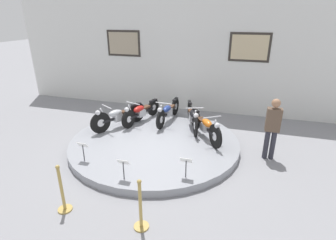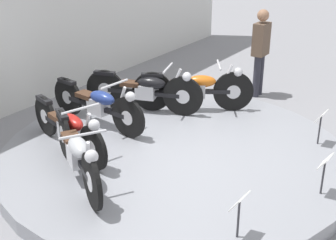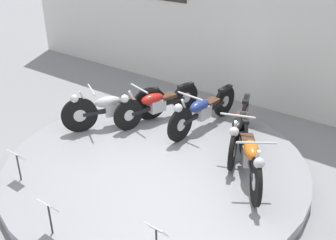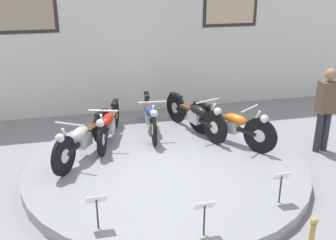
# 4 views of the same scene
# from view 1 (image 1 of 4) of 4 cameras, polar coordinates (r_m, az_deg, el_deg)

# --- Properties ---
(ground_plane) EXTENTS (60.00, 60.00, 0.00)m
(ground_plane) POSITION_cam_1_polar(r_m,az_deg,el_deg) (7.78, -2.87, -5.46)
(ground_plane) COLOR gray
(display_platform) EXTENTS (4.87, 4.87, 0.20)m
(display_platform) POSITION_cam_1_polar(r_m,az_deg,el_deg) (7.74, -2.89, -4.81)
(display_platform) COLOR gray
(display_platform) RESTS_ON ground_plane
(back_wall) EXTENTS (14.00, 0.22, 4.57)m
(back_wall) POSITION_cam_1_polar(r_m,az_deg,el_deg) (10.28, 3.30, 14.75)
(back_wall) COLOR silver
(back_wall) RESTS_ON ground_plane
(motorcycle_silver) EXTENTS (1.10, 1.75, 0.81)m
(motorcycle_silver) POSITION_cam_1_polar(r_m,az_deg,el_deg) (8.46, -10.76, 0.91)
(motorcycle_silver) COLOR black
(motorcycle_silver) RESTS_ON display_platform
(motorcycle_red) EXTENTS (0.68, 1.89, 0.78)m
(motorcycle_red) POSITION_cam_1_polar(r_m,az_deg,el_deg) (8.82, -5.95, 1.89)
(motorcycle_red) COLOR black
(motorcycle_red) RESTS_ON display_platform
(motorcycle_blue) EXTENTS (0.54, 1.97, 0.79)m
(motorcycle_blue) POSITION_cam_1_polar(r_m,az_deg,el_deg) (8.77, -0.01, 1.96)
(motorcycle_blue) COLOR black
(motorcycle_blue) RESTS_ON display_platform
(motorcycle_black) EXTENTS (0.75, 1.92, 0.81)m
(motorcycle_black) POSITION_cam_1_polar(r_m,az_deg,el_deg) (8.34, 5.35, 0.90)
(motorcycle_black) COLOR black
(motorcycle_black) RESTS_ON display_platform
(motorcycle_orange) EXTENTS (1.18, 1.71, 0.81)m
(motorcycle_orange) POSITION_cam_1_polar(r_m,az_deg,el_deg) (7.67, 8.11, -1.15)
(motorcycle_orange) COLOR black
(motorcycle_orange) RESTS_ON display_platform
(info_placard_front_left) EXTENTS (0.26, 0.11, 0.51)m
(info_placard_front_left) POSITION_cam_1_polar(r_m,az_deg,el_deg) (6.77, -18.06, -5.67)
(info_placard_front_left) COLOR #333338
(info_placard_front_left) RESTS_ON display_platform
(info_placard_front_centre) EXTENTS (0.26, 0.11, 0.51)m
(info_placard_front_centre) POSITION_cam_1_polar(r_m,az_deg,el_deg) (5.83, -9.73, -9.56)
(info_placard_front_centre) COLOR #333338
(info_placard_front_centre) RESTS_ON display_platform
(info_placard_front_right) EXTENTS (0.26, 0.11, 0.51)m
(info_placard_front_right) POSITION_cam_1_polar(r_m,az_deg,el_deg) (5.83, 3.96, -9.31)
(info_placard_front_right) COLOR #333338
(info_placard_front_right) RESTS_ON display_platform
(visitor_standing) EXTENTS (0.36, 0.22, 1.66)m
(visitor_standing) POSITION_cam_1_polar(r_m,az_deg,el_deg) (7.20, 21.79, -1.21)
(visitor_standing) COLOR #2D2D38
(visitor_standing) RESTS_ON ground_plane
(stanchion_post_left_of_entry) EXTENTS (0.28, 0.28, 1.02)m
(stanchion_post_left_of_entry) POSITION_cam_1_polar(r_m,az_deg,el_deg) (5.64, -21.95, -15.00)
(stanchion_post_left_of_entry) COLOR tan
(stanchion_post_left_of_entry) RESTS_ON ground_plane
(stanchion_post_right_of_entry) EXTENTS (0.28, 0.28, 1.02)m
(stanchion_post_right_of_entry) POSITION_cam_1_polar(r_m,az_deg,el_deg) (4.93, -5.96, -19.29)
(stanchion_post_right_of_entry) COLOR tan
(stanchion_post_right_of_entry) RESTS_ON ground_plane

